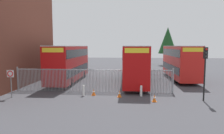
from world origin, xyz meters
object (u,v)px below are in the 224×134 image
double_decker_bus_behind_fence_right (180,61)px  bollard_center_front (141,91)px  double_decker_bus_near_gate (135,63)px  traffic_cone_near_kerb (119,94)px  traffic_cone_mid_forecourt (94,92)px  double_decker_bus_behind_fence_left (69,62)px  speed_limit_sign_post (11,77)px  bollard_near_left (84,90)px  traffic_light_kerbside (205,64)px  traffic_cone_by_gate (154,98)px

double_decker_bus_behind_fence_right → bollard_center_front: size_ratio=11.38×
double_decker_bus_near_gate → traffic_cone_near_kerb: 6.70m
bollard_center_front → traffic_cone_near_kerb: bollard_center_front is taller
double_decker_bus_behind_fence_right → traffic_cone_mid_forecourt: (-9.88, -9.94, -2.13)m
traffic_cone_mid_forecourt → double_decker_bus_near_gate: bearing=56.5°
double_decker_bus_behind_fence_left → traffic_cone_mid_forecourt: (4.19, -6.83, -2.13)m
traffic_cone_near_kerb → speed_limit_sign_post: speed_limit_sign_post is taller
bollard_near_left → traffic_cone_mid_forecourt: bollard_near_left is taller
double_decker_bus_behind_fence_left → traffic_cone_mid_forecourt: double_decker_bus_behind_fence_left is taller
traffic_cone_near_kerb → traffic_light_kerbside: 7.32m
bollard_near_left → traffic_cone_by_gate: (6.00, -1.50, -0.19)m
double_decker_bus_near_gate → double_decker_bus_behind_fence_right: (6.08, 4.21, 0.00)m
double_decker_bus_near_gate → double_decker_bus_behind_fence_left: bearing=172.2°
bollard_near_left → speed_limit_sign_post: (-6.05, -1.06, 1.30)m
double_decker_bus_behind_fence_left → double_decker_bus_behind_fence_right: (14.07, 3.11, 0.00)m
double_decker_bus_near_gate → double_decker_bus_behind_fence_right: 7.39m
double_decker_bus_behind_fence_left → traffic_cone_near_kerb: bearing=-48.2°
traffic_light_kerbside → speed_limit_sign_post: bearing=-179.7°
bollard_center_front → speed_limit_sign_post: speed_limit_sign_post is taller
traffic_cone_near_kerb → bollard_near_left: bearing=175.8°
double_decker_bus_near_gate → traffic_cone_mid_forecourt: bearing=-123.5°
double_decker_bus_near_gate → speed_limit_sign_post: size_ratio=4.50×
bollard_near_left → traffic_cone_by_gate: bearing=-14.1°
bollard_center_front → speed_limit_sign_post: size_ratio=0.40×
double_decker_bus_behind_fence_left → traffic_cone_near_kerb: double_decker_bus_behind_fence_left is taller
double_decker_bus_behind_fence_right → traffic_cone_near_kerb: size_ratio=18.32×
bollard_center_front → traffic_cone_by_gate: bearing=-61.5°
double_decker_bus_behind_fence_right → traffic_cone_by_gate: bearing=-112.1°
double_decker_bus_behind_fence_right → bollard_center_front: 11.60m
double_decker_bus_near_gate → traffic_light_kerbside: bearing=-52.6°
speed_limit_sign_post → traffic_cone_mid_forecourt: bearing=10.4°
traffic_cone_by_gate → traffic_cone_mid_forecourt: bearing=161.5°
double_decker_bus_behind_fence_left → traffic_light_kerbside: (13.28, -8.02, 0.56)m
traffic_cone_by_gate → traffic_cone_near_kerb: size_ratio=1.00×
double_decker_bus_near_gate → traffic_cone_near_kerb: (-1.47, -6.18, -2.13)m
bollard_near_left → bollard_center_front: bearing=2.5°
traffic_cone_mid_forecourt → traffic_cone_near_kerb: 2.37m
double_decker_bus_behind_fence_right → traffic_cone_near_kerb: bearing=-126.0°
bollard_center_front → traffic_cone_near_kerb: size_ratio=1.61×
bollard_near_left → traffic_cone_by_gate: size_ratio=1.61×
bollard_center_front → double_decker_bus_behind_fence_right: bearing=60.2°
double_decker_bus_near_gate → bollard_near_left: (-4.66, -5.95, -1.95)m
double_decker_bus_near_gate → speed_limit_sign_post: (-10.71, -7.00, -0.65)m
double_decker_bus_behind_fence_left → traffic_light_kerbside: bearing=-31.1°
double_decker_bus_behind_fence_right → traffic_light_kerbside: 11.17m
traffic_cone_mid_forecourt → speed_limit_sign_post: bearing=-169.6°
double_decker_bus_behind_fence_right → traffic_cone_by_gate: 12.76m
double_decker_bus_near_gate → traffic_cone_near_kerb: bearing=-103.4°
traffic_cone_near_kerb → traffic_cone_mid_forecourt: bearing=169.2°
bollard_near_left → traffic_light_kerbside: 10.32m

